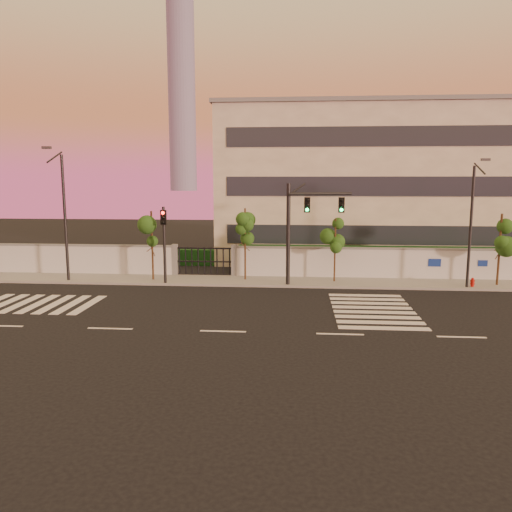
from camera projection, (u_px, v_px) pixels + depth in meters
The scene contains 16 objects.
ground at pixel (223, 331), 21.48m from camera, with size 120.00×120.00×0.00m, color black.
sidewalk at pixel (247, 281), 31.81m from camera, with size 60.00×3.00×0.15m, color gray.
perimeter_wall at pixel (251, 262), 33.13m from camera, with size 60.00×0.36×2.20m.
hedge_row at pixel (269, 259), 35.78m from camera, with size 41.00×4.25×1.80m.
institutional_building at pixel (368, 184), 41.50m from camera, with size 24.40×12.40×12.25m.
distant_skyscraper at pixel (182, 84), 293.12m from camera, with size 16.00×16.00×118.00m.
road_markings at pixel (203, 308), 25.30m from camera, with size 57.00×7.62×0.02m.
street_tree_c at pixel (152, 230), 31.49m from camera, with size 1.47×1.17×4.52m.
street_tree_d at pixel (245, 228), 31.47m from camera, with size 1.40×1.12×4.70m.
street_tree_e at pixel (336, 236), 30.98m from camera, with size 1.31×1.04×4.09m.
street_tree_f at pixel (501, 233), 29.85m from camera, with size 1.60×1.27×4.47m.
traffic_signal_main at pixel (302, 222), 29.84m from camera, with size 3.90×1.21×6.26m.
traffic_signal_secondary at pixel (164, 236), 30.45m from camera, with size 0.38×0.35×4.85m.
streetlight_west at pixel (63, 211), 30.97m from camera, with size 0.50×2.02×8.38m.
streetlight_east at pixel (472, 221), 28.95m from camera, with size 0.45×1.83×7.62m.
fire_hydrant at pixel (472, 283), 29.78m from camera, with size 0.27×0.26×0.69m.
Camera 1 is at (3.08, -20.56, 6.47)m, focal length 35.00 mm.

